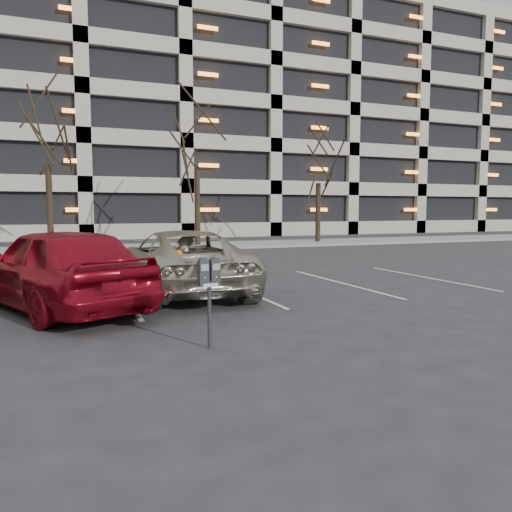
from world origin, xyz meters
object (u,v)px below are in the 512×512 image
Objects in this scene: tree_b at (46,111)px; tree_c at (197,124)px; tree_d at (319,146)px; parking_meter at (209,280)px; car_red at (58,268)px; suv_silver at (182,262)px.

tree_c is (7.00, 0.00, -0.11)m from tree_b.
tree_b is 1.16× the size of tree_d.
tree_d is 22.25m from parking_meter.
tree_c reaches higher than car_red.
tree_c is at bearing 180.00° from tree_d.
tree_b reaches higher than parking_meter.
suv_silver is 2.90m from car_red.
tree_c is 1.79× the size of car_red.
parking_meter is at bearing -83.09° from tree_b.
suv_silver is at bearing 75.69° from parking_meter.
parking_meter is 4.07m from car_red.
parking_meter is (-4.78, -18.33, -5.27)m from tree_c.
tree_d is (14.00, 0.00, -0.90)m from tree_b.
tree_b is 7.00m from tree_c.
parking_meter is 4.78m from suv_silver.
tree_c reaches higher than tree_d.
car_red is at bearing 112.85° from parking_meter.
car_red is (0.28, -14.75, -5.52)m from tree_b.
tree_b is 14.03m from tree_d.
tree_c is 1.62× the size of suv_silver.
car_red is (-6.72, -14.75, -5.41)m from tree_c.
tree_b is at bearing 180.00° from tree_d.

